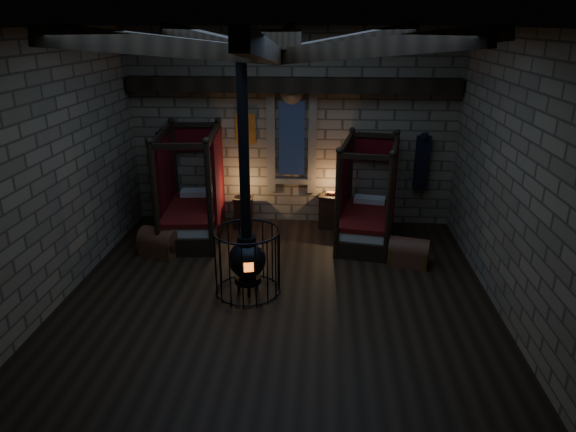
# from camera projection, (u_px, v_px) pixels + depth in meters

# --- Properties ---
(room) EXTENTS (7.02, 7.02, 4.29)m
(room) POSITION_uv_depth(u_px,v_px,m) (277.00, 61.00, 7.29)
(room) COLOR black
(room) RESTS_ON ground
(bed_left) EXTENTS (1.32, 2.23, 2.23)m
(bed_left) POSITION_uv_depth(u_px,v_px,m) (193.00, 210.00, 10.79)
(bed_left) COLOR black
(bed_left) RESTS_ON ground
(bed_right) EXTENTS (1.36, 2.13, 2.07)m
(bed_right) POSITION_uv_depth(u_px,v_px,m) (366.00, 217.00, 10.56)
(bed_right) COLOR black
(bed_right) RESTS_ON ground
(trunk_left) EXTENTS (0.86, 0.70, 0.55)m
(trunk_left) POSITION_uv_depth(u_px,v_px,m) (160.00, 243.00, 9.98)
(trunk_left) COLOR brown
(trunk_left) RESTS_ON ground
(trunk_right) EXTENTS (0.81, 0.62, 0.53)m
(trunk_right) POSITION_uv_depth(u_px,v_px,m) (409.00, 252.00, 9.58)
(trunk_right) COLOR brown
(trunk_right) RESTS_ON ground
(nightstand_left) EXTENTS (0.45, 0.43, 0.85)m
(nightstand_left) POSITION_uv_depth(u_px,v_px,m) (244.00, 211.00, 11.29)
(nightstand_left) COLOR black
(nightstand_left) RESTS_ON ground
(nightstand_right) EXTENTS (0.56, 0.54, 0.82)m
(nightstand_right) POSITION_uv_depth(u_px,v_px,m) (330.00, 211.00, 11.25)
(nightstand_right) COLOR black
(nightstand_right) RESTS_ON ground
(stove) EXTENTS (1.10, 1.10, 4.05)m
(stove) POSITION_uv_depth(u_px,v_px,m) (247.00, 257.00, 8.43)
(stove) COLOR black
(stove) RESTS_ON ground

